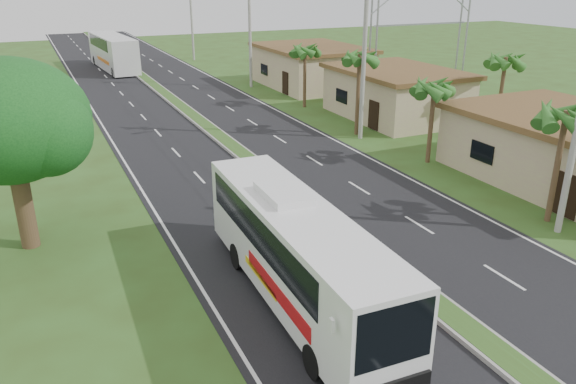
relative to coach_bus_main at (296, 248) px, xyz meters
name	(u,v)px	position (x,y,z in m)	size (l,w,h in m)	color
ground	(426,300)	(4.03, -1.76, -2.01)	(180.00, 180.00, 0.00)	#33481A
road_asphalt	(230,146)	(4.03, 18.24, -2.00)	(14.00, 160.00, 0.02)	black
median_strip	(230,144)	(4.03, 18.24, -1.91)	(1.20, 160.00, 0.18)	gray
lane_edge_left	(123,159)	(-2.67, 18.24, -2.01)	(0.12, 160.00, 0.01)	silver
lane_edge_right	(322,134)	(10.73, 18.24, -2.01)	(0.12, 160.00, 0.01)	silver
shop_near	(576,151)	(18.03, 4.24, -0.23)	(8.60, 12.60, 3.52)	tan
shop_mid	(396,93)	(18.03, 20.24, -0.16)	(7.60, 10.60, 3.67)	tan
shop_far	(311,66)	(18.03, 34.24, -0.08)	(8.60, 11.60, 3.82)	tan
palm_verge_a	(566,117)	(13.03, 1.24, 2.73)	(2.40, 2.40, 5.45)	#473321
palm_verge_b	(434,88)	(13.43, 10.24, 2.34)	(2.40, 2.40, 5.05)	#473321
palm_verge_c	(360,58)	(12.83, 17.24, 3.11)	(2.40, 2.40, 5.85)	#473321
palm_verge_d	(305,51)	(13.33, 26.24, 2.54)	(2.40, 2.40, 5.25)	#473321
palm_behind_shop	(505,61)	(21.53, 13.24, 2.92)	(2.40, 2.40, 5.65)	#473321
shade_tree	(6,125)	(-8.08, 8.26, 3.02)	(6.30, 6.00, 7.54)	#473321
utility_pole_b	(364,42)	(12.51, 16.24, 4.24)	(3.20, 0.28, 12.00)	gray
utility_pole_c	(250,26)	(12.53, 36.24, 3.66)	(1.60, 0.28, 11.00)	gray
utility_pole_d	(191,15)	(12.53, 56.24, 3.41)	(1.60, 0.28, 10.50)	gray
billboard_lattice	(422,15)	(26.03, 28.24, 4.81)	(10.18, 1.18, 12.07)	gray
coach_bus_main	(296,248)	(0.00, 0.00, 0.00)	(2.70, 11.39, 3.66)	white
coach_bus_far	(113,50)	(2.18, 52.65, 0.12)	(3.63, 13.09, 3.77)	silver
motorcyclist	(280,208)	(2.03, 5.89, -1.25)	(1.93, 0.99, 2.17)	black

